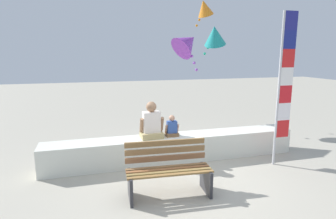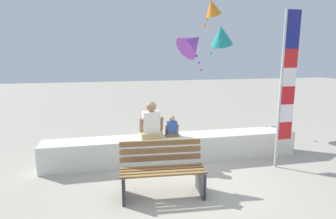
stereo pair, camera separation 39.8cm
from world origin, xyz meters
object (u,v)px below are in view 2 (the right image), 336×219
object	(u,v)px
person_adult	(151,124)
park_bench	(162,171)
kite_teal	(221,35)
kite_purple	(192,43)
person_child	(172,128)
kite_orange	(212,8)
flag_banner	(286,83)

from	to	relation	value
person_adult	park_bench	bearing A→B (deg)	-91.80
person_adult	kite_teal	world-z (taller)	kite_teal
park_bench	kite_purple	bearing A→B (deg)	65.54
person_child	kite_orange	distance (m)	4.93
kite_teal	kite_orange	xyz separation A→B (m)	(0.02, 0.90, 0.93)
flag_banner	kite_orange	world-z (taller)	kite_orange
park_bench	person_adult	distance (m)	1.54
person_adult	kite_teal	size ratio (longest dim) A/B	0.75
kite_purple	park_bench	bearing A→B (deg)	-114.46
kite_orange	kite_purple	distance (m)	2.14
person_adult	kite_teal	distance (m)	3.99
flag_banner	person_adult	bearing A→B (deg)	162.54
person_adult	kite_purple	distance (m)	2.93
kite_teal	kite_purple	xyz separation A→B (m)	(-1.06, -0.52, -0.25)
kite_teal	kite_orange	world-z (taller)	kite_orange
park_bench	kite_teal	world-z (taller)	kite_teal
kite_purple	person_child	bearing A→B (deg)	-118.60
person_adult	person_child	distance (m)	0.47
park_bench	kite_orange	xyz separation A→B (m)	(2.58, 4.72, 3.42)
park_bench	person_child	xyz separation A→B (m)	(0.50, 1.47, 0.34)
park_bench	kite_orange	bearing A→B (deg)	61.30
kite_orange	person_child	bearing A→B (deg)	-122.63
kite_orange	kite_purple	bearing A→B (deg)	-127.35
person_adult	kite_orange	xyz separation A→B (m)	(2.54, 3.25, 2.95)
park_bench	kite_purple	distance (m)	4.26
kite_purple	person_adult	bearing A→B (deg)	-128.48
person_child	park_bench	bearing A→B (deg)	-108.91
flag_banner	kite_purple	xyz separation A→B (m)	(-1.16, 2.65, 0.87)
flag_banner	kite_orange	bearing A→B (deg)	91.10
flag_banner	kite_purple	distance (m)	3.02
flag_banner	kite_orange	distance (m)	4.56
park_bench	person_child	world-z (taller)	person_child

